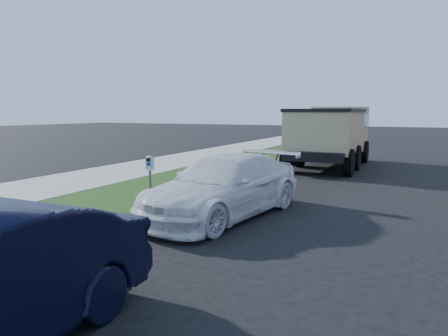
% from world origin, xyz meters
% --- Properties ---
extents(ground, '(120.00, 120.00, 0.00)m').
position_xyz_m(ground, '(0.00, 0.00, 0.00)').
color(ground, black).
rests_on(ground, ground).
extents(streetside, '(6.12, 50.00, 0.15)m').
position_xyz_m(streetside, '(-5.57, 2.00, 0.07)').
color(streetside, gray).
rests_on(streetside, ground).
extents(parking_meter, '(0.17, 0.12, 1.19)m').
position_xyz_m(parking_meter, '(-2.75, 0.10, 0.98)').
color(parking_meter, '#3F4247').
rests_on(parking_meter, ground).
extents(white_wagon, '(2.52, 4.72, 1.30)m').
position_xyz_m(white_wagon, '(-1.28, 0.78, 0.65)').
color(white_wagon, white).
rests_on(white_wagon, ground).
extents(dump_truck, '(2.55, 6.30, 2.46)m').
position_xyz_m(dump_truck, '(-0.83, 9.97, 1.38)').
color(dump_truck, black).
rests_on(dump_truck, ground).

